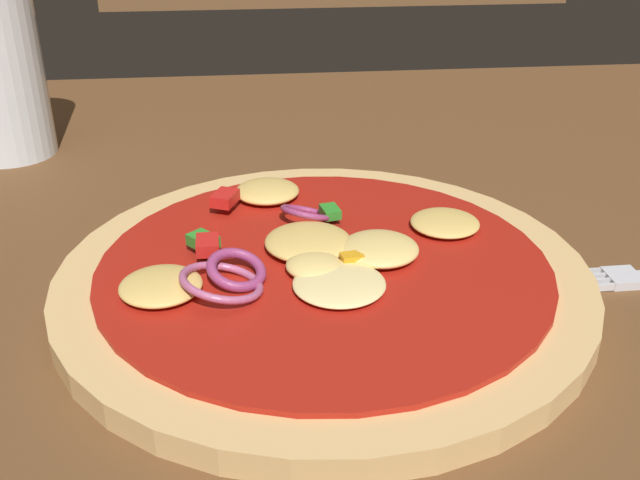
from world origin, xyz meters
The scene contains 2 objects.
dining_table centered at (0.00, 0.00, 0.02)m, with size 1.14×0.86×0.04m.
pizza centered at (-0.03, -0.03, 0.05)m, with size 0.29×0.29×0.03m.
Camera 1 is at (-0.07, -0.37, 0.24)m, focal length 41.32 mm.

